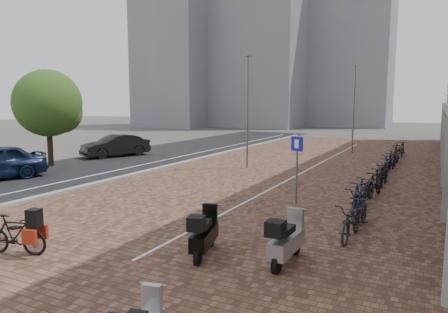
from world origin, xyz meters
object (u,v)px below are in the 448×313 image
at_px(scooter_mid, 204,232).
at_px(parking_sign, 297,159).
at_px(scooter_front, 287,239).
at_px(car_dark, 116,146).
at_px(hero_bike, 15,234).

relative_size(scooter_mid, parking_sign, 0.69).
xyz_separation_m(scooter_front, parking_sign, (-1.52, 5.56, 1.06)).
relative_size(scooter_front, scooter_mid, 1.03).
height_order(car_dark, parking_sign, parking_sign).
relative_size(car_dark, scooter_mid, 2.64).
bearing_deg(scooter_mid, scooter_front, -3.67).
distance_m(car_dark, hero_bike, 18.41).
distance_m(hero_bike, scooter_mid, 4.62).
xyz_separation_m(hero_bike, scooter_front, (6.10, 2.43, 0.09)).
bearing_deg(scooter_front, hero_bike, -157.14).
bearing_deg(parking_sign, scooter_mid, -70.10).
height_order(hero_bike, scooter_mid, scooter_mid).
bearing_deg(scooter_mid, car_dark, 122.45).
bearing_deg(scooter_front, parking_sign, 106.44).
bearing_deg(hero_bike, parking_sign, -46.08).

